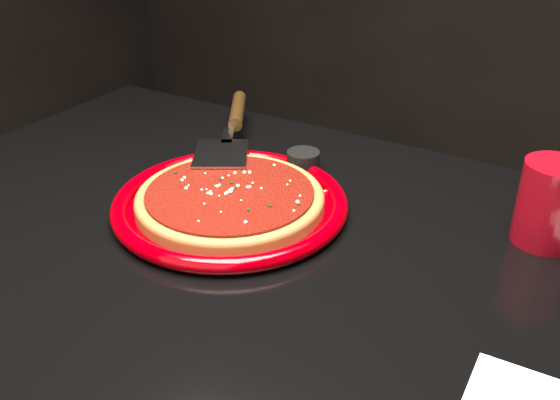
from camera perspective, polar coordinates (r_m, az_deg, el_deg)
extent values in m
cylinder|color=#730004|center=(0.84, -4.57, -0.33)|extent=(0.36, 0.36, 0.02)
cylinder|color=brown|center=(0.84, -4.58, -0.12)|extent=(0.29, 0.29, 0.01)
torus|color=brown|center=(0.84, -4.59, 0.26)|extent=(0.29, 0.29, 0.02)
cylinder|color=#66130B|center=(0.83, -4.61, 0.54)|extent=(0.25, 0.25, 0.01)
cylinder|color=maroon|center=(0.82, 23.41, -0.29)|extent=(0.08, 0.08, 0.11)
cylinder|color=black|center=(0.93, 2.14, 3.36)|extent=(0.07, 0.07, 0.04)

